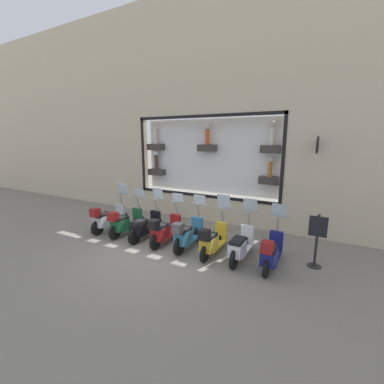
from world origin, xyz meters
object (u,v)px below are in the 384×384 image
Objects in this scene: scooter_white_1 at (241,246)px; shop_sign_post at (317,240)px; scooter_teal_3 at (187,234)px; scooter_silver_7 at (107,219)px; scooter_navy_0 at (271,252)px; scooter_yellow_2 at (212,240)px; scooter_red_4 at (164,230)px; scooter_green_6 at (125,222)px; scooter_black_5 at (145,226)px.

scooter_white_1 is 1.23× the size of shop_sign_post.
scooter_silver_7 is (0.00, 3.41, -0.00)m from scooter_teal_3.
scooter_silver_7 reaches higher than scooter_white_1.
scooter_yellow_2 is at bearing 89.87° from scooter_navy_0.
scooter_silver_7 is at bearing 90.00° from scooter_teal_3.
scooter_yellow_2 is 4.26m from scooter_silver_7.
scooter_navy_0 is 5.96m from scooter_silver_7.
scooter_red_4 is (0.00, 1.70, 0.01)m from scooter_yellow_2.
scooter_green_6 is at bearing 89.99° from scooter_red_4.
scooter_green_6 is (-0.07, 0.85, 0.03)m from scooter_black_5.
scooter_green_6 reaches higher than shop_sign_post.
scooter_red_4 is at bearing -94.39° from scooter_black_5.
scooter_black_5 is 1.00× the size of scooter_silver_7.
scooter_teal_3 reaches higher than shop_sign_post.
scooter_teal_3 is 1.00× the size of scooter_silver_7.
scooter_yellow_2 is 0.99× the size of scooter_teal_3.
scooter_yellow_2 reaches higher than scooter_red_4.
scooter_teal_3 is 0.85m from scooter_red_4.
scooter_teal_3 is at bearing 89.35° from scooter_yellow_2.
scooter_black_5 is 1.23× the size of shop_sign_post.
scooter_yellow_2 is 0.99× the size of scooter_silver_7.
scooter_black_5 is at bearing 89.04° from scooter_navy_0.
scooter_yellow_2 is 1.22× the size of shop_sign_post.
scooter_silver_7 reaches higher than scooter_green_6.
scooter_green_6 is at bearing 89.93° from scooter_navy_0.
scooter_black_5 is (0.06, 1.70, -0.05)m from scooter_teal_3.
scooter_red_4 is 1.23× the size of shop_sign_post.
scooter_black_5 is at bearing -88.07° from scooter_silver_7.
scooter_white_1 is 3.41m from scooter_black_5.
scooter_black_5 is 1.71m from scooter_silver_7.
scooter_red_4 is at bearing 89.93° from scooter_yellow_2.
scooter_yellow_2 is at bearing -91.51° from scooter_black_5.
scooter_yellow_2 is (-0.07, 0.85, 0.02)m from scooter_white_1.
scooter_teal_3 is at bearing 91.94° from scooter_white_1.
shop_sign_post is (0.59, -1.89, 0.34)m from scooter_white_1.
scooter_silver_7 is at bearing 91.93° from scooter_black_5.
scooter_white_1 is 1.01× the size of scooter_yellow_2.
scooter_black_5 is at bearing 88.49° from scooter_yellow_2.
scooter_green_6 is at bearing 96.07° from shop_sign_post.
scooter_black_5 is 0.86m from scooter_green_6.
scooter_navy_0 is at bearing -94.79° from scooter_white_1.
scooter_red_4 is (-0.01, 0.85, -0.01)m from scooter_teal_3.
scooter_white_1 is at bearing -90.00° from scooter_black_5.
scooter_silver_7 is (0.01, 2.56, 0.01)m from scooter_red_4.
scooter_green_6 is 6.19m from shop_sign_post.
scooter_black_5 is (0.07, 4.26, -0.02)m from scooter_navy_0.
scooter_teal_3 is at bearing 89.69° from scooter_navy_0.
scooter_green_6 is at bearing 90.16° from scooter_teal_3.
scooter_black_5 is 5.34m from shop_sign_post.
scooter_teal_3 is at bearing -91.94° from scooter_black_5.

